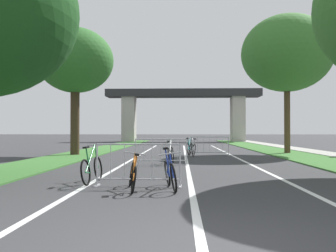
# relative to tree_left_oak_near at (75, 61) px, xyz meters

# --- Properties ---
(grass_verge_left) EXTENTS (2.70, 51.45, 0.05)m
(grass_verge_left) POSITION_rel_tree_left_oak_near_xyz_m (0.13, 5.12, -5.25)
(grass_verge_left) COLOR #386B2D
(grass_verge_left) RESTS_ON ground
(grass_verge_right) EXTENTS (2.70, 51.45, 0.05)m
(grass_verge_right) POSITION_rel_tree_left_oak_near_xyz_m (12.22, 5.12, -5.25)
(grass_verge_right) COLOR #386B2D
(grass_verge_right) RESTS_ON ground
(sidewalk_path_right) EXTENTS (1.63, 51.45, 0.08)m
(sidewalk_path_right) POSITION_rel_tree_left_oak_near_xyz_m (14.39, 5.12, -5.23)
(sidewalk_path_right) COLOR #9E9B93
(sidewalk_path_right) RESTS_ON ground
(lane_stripe_center) EXTENTS (0.14, 29.77, 0.01)m
(lane_stripe_center) POSITION_rel_tree_left_oak_near_xyz_m (6.18, -1.05, -5.27)
(lane_stripe_center) COLOR silver
(lane_stripe_center) RESTS_ON ground
(lane_stripe_right_lane) EXTENTS (0.14, 29.77, 0.01)m
(lane_stripe_right_lane) POSITION_rel_tree_left_oak_near_xyz_m (8.76, -1.05, -5.27)
(lane_stripe_right_lane) COLOR silver
(lane_stripe_right_lane) RESTS_ON ground
(lane_stripe_left_lane) EXTENTS (0.14, 29.77, 0.01)m
(lane_stripe_left_lane) POSITION_rel_tree_left_oak_near_xyz_m (3.60, -1.05, -5.27)
(lane_stripe_left_lane) COLOR silver
(lane_stripe_left_lane) RESTS_ON ground
(overpass_bridge) EXTENTS (19.77, 2.99, 6.71)m
(overpass_bridge) POSITION_rel_tree_left_oak_near_xyz_m (6.18, 26.59, -0.55)
(overpass_bridge) COLOR #2D2D30
(overpass_bridge) RESTS_ON ground
(tree_left_oak_near) EXTENTS (4.27, 4.27, 7.14)m
(tree_left_oak_near) POSITION_rel_tree_left_oak_near_xyz_m (0.00, 0.00, 0.00)
(tree_left_oak_near) COLOR #3D2D1E
(tree_left_oak_near) RESTS_ON ground
(tree_right_pine_near) EXTENTS (5.43, 5.43, 8.35)m
(tree_right_pine_near) POSITION_rel_tree_left_oak_near_xyz_m (12.30, 1.95, 0.75)
(tree_right_pine_near) COLOR #4C3823
(tree_right_pine_near) RESTS_ON ground
(crowd_barrier_nearest) EXTENTS (2.12, 0.52, 1.05)m
(crowd_barrier_nearest) POSITION_rel_tree_left_oak_near_xyz_m (4.89, -11.16, -4.76)
(crowd_barrier_nearest) COLOR #ADADB2
(crowd_barrier_nearest) RESTS_ON ground
(crowd_barrier_second) EXTENTS (2.11, 0.47, 1.05)m
(crowd_barrier_second) POSITION_rel_tree_left_oak_near_xyz_m (5.13, -5.56, -4.76)
(crowd_barrier_second) COLOR #ADADB2
(crowd_barrier_second) RESTS_ON ground
(crowd_barrier_third) EXTENTS (2.10, 0.44, 1.05)m
(crowd_barrier_third) POSITION_rel_tree_left_oak_near_xyz_m (7.52, 0.04, -4.76)
(crowd_barrier_third) COLOR #ADADB2
(crowd_barrier_third) RESTS_ON ground
(bicycle_blue_0) EXTENTS (0.50, 1.64, 0.97)m
(bicycle_blue_0) POSITION_rel_tree_left_oak_near_xyz_m (5.68, -11.54, -4.91)
(bicycle_blue_0) COLOR black
(bicycle_blue_0) RESTS_ON ground
(bicycle_white_1) EXTENTS (0.44, 1.69, 1.01)m
(bicycle_white_1) POSITION_rel_tree_left_oak_near_xyz_m (5.51, -5.12, -4.89)
(bicycle_white_1) COLOR black
(bicycle_white_1) RESTS_ON ground
(bicycle_orange_2) EXTENTS (0.54, 1.69, 0.87)m
(bicycle_orange_2) POSITION_rel_tree_left_oak_near_xyz_m (4.83, -11.69, -4.93)
(bicycle_orange_2) COLOR black
(bicycle_orange_2) RESTS_ON ground
(bicycle_silver_3) EXTENTS (0.54, 1.68, 1.01)m
(bicycle_silver_3) POSITION_rel_tree_left_oak_near_xyz_m (6.53, -0.36, -4.89)
(bicycle_silver_3) COLOR black
(bicycle_silver_3) RESTS_ON ground
(bicycle_teal_4) EXTENTS (0.54, 1.65, 1.03)m
(bicycle_teal_4) POSITION_rel_tree_left_oak_near_xyz_m (6.44, 0.45, -4.89)
(bicycle_teal_4) COLOR black
(bicycle_teal_4) RESTS_ON ground
(bicycle_green_5) EXTENTS (0.42, 1.73, 1.01)m
(bicycle_green_5) POSITION_rel_tree_left_oak_near_xyz_m (3.61, -10.57, -4.90)
(bicycle_green_5) COLOR black
(bicycle_green_5) RESTS_ON ground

